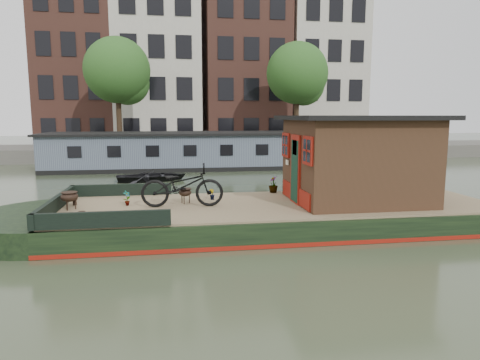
{
  "coord_description": "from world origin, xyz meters",
  "views": [
    {
      "loc": [
        -2.92,
        -11.34,
        3.06
      ],
      "look_at": [
        -1.06,
        0.5,
        1.26
      ],
      "focal_mm": 32.0,
      "sensor_mm": 36.0,
      "label": 1
    }
  ],
  "objects": [
    {
      "name": "dinghy",
      "position": [
        -3.95,
        9.26,
        0.34
      ],
      "size": [
        3.6,
        2.81,
        0.68
      ],
      "primitive_type": "imported",
      "rotation": [
        0.0,
        0.0,
        1.72
      ],
      "color": "black",
      "rests_on": "ground"
    },
    {
      "name": "bow_bulwark",
      "position": [
        -5.07,
        0.0,
        0.82
      ],
      "size": [
        3.0,
        4.0,
        0.35
      ],
      "color": "black",
      "rests_on": "houseboat_deck"
    },
    {
      "name": "tree_right",
      "position": [
        6.14,
        19.07,
        5.89
      ],
      "size": [
        4.4,
        4.4,
        7.4
      ],
      "color": "#332316",
      "rests_on": "quay"
    },
    {
      "name": "bollard_port",
      "position": [
        -5.6,
        0.64,
        0.74
      ],
      "size": [
        0.15,
        0.15,
        0.18
      ],
      "primitive_type": "cylinder",
      "color": "black",
      "rests_on": "houseboat_deck"
    },
    {
      "name": "bicycle",
      "position": [
        -2.7,
        -0.01,
        1.22
      ],
      "size": [
        2.22,
        0.88,
        1.15
      ],
      "primitive_type": "imported",
      "rotation": [
        0.0,
        0.0,
        1.51
      ],
      "color": "black",
      "rests_on": "houseboat_deck"
    },
    {
      "name": "townhouse_row",
      "position": [
        0.15,
        27.5,
        7.9
      ],
      "size": [
        27.25,
        8.0,
        16.5
      ],
      "color": "brown",
      "rests_on": "ground"
    },
    {
      "name": "potted_plant_a",
      "position": [
        -4.18,
        0.38,
        0.85
      ],
      "size": [
        0.25,
        0.26,
        0.41
      ],
      "primitive_type": "imported",
      "rotation": [
        0.0,
        0.0,
        0.88
      ],
      "color": "#9F382D",
      "rests_on": "houseboat_deck"
    },
    {
      "name": "bollard_stbd",
      "position": [
        -5.07,
        -1.08,
        0.75
      ],
      "size": [
        0.17,
        0.17,
        0.19
      ],
      "primitive_type": "cylinder",
      "color": "black",
      "rests_on": "houseboat_deck"
    },
    {
      "name": "brazier_front",
      "position": [
        -2.62,
        0.43,
        0.86
      ],
      "size": [
        0.47,
        0.47,
        0.42
      ],
      "primitive_type": null,
      "rotation": [
        0.0,
        0.0,
        0.24
      ],
      "color": "black",
      "rests_on": "houseboat_deck"
    },
    {
      "name": "potted_plant_b",
      "position": [
        -1.84,
        0.83,
        0.81
      ],
      "size": [
        0.22,
        0.21,
        0.31
      ],
      "primitive_type": "imported",
      "rotation": [
        0.0,
        0.0,
        2.45
      ],
      "color": "brown",
      "rests_on": "houseboat_deck"
    },
    {
      "name": "far_houseboat",
      "position": [
        0.0,
        14.0,
        0.97
      ],
      "size": [
        20.4,
        4.4,
        2.11
      ],
      "color": "slate",
      "rests_on": "ground"
    },
    {
      "name": "cabin",
      "position": [
        2.19,
        0.0,
        1.88
      ],
      "size": [
        4.0,
        3.5,
        2.42
      ],
      "color": "#332213",
      "rests_on": "houseboat_deck"
    },
    {
      "name": "brazier_rear",
      "position": [
        -5.6,
        0.09,
        0.88
      ],
      "size": [
        0.53,
        0.53,
        0.47
      ],
      "primitive_type": null,
      "rotation": [
        0.0,
        0.0,
        -0.25
      ],
      "color": "black",
      "rests_on": "houseboat_deck"
    },
    {
      "name": "houseboat_deck",
      "position": [
        0.0,
        0.0,
        0.62
      ],
      "size": [
        11.8,
        3.8,
        0.05
      ],
      "primitive_type": "cube",
      "color": "#847151",
      "rests_on": "houseboat_hull"
    },
    {
      "name": "houseboat_hull",
      "position": [
        -1.33,
        0.0,
        0.27
      ],
      "size": [
        14.01,
        4.02,
        0.6
      ],
      "color": "black",
      "rests_on": "ground"
    },
    {
      "name": "tree_left",
      "position": [
        -6.36,
        19.07,
        5.89
      ],
      "size": [
        4.4,
        4.4,
        7.4
      ],
      "color": "#332316",
      "rests_on": "quay"
    },
    {
      "name": "quay",
      "position": [
        0.0,
        20.5,
        0.45
      ],
      "size": [
        60.0,
        6.0,
        0.9
      ],
      "primitive_type": "cube",
      "color": "#47443F",
      "rests_on": "ground"
    },
    {
      "name": "ground",
      "position": [
        0.0,
        0.0,
        0.0
      ],
      "size": [
        120.0,
        120.0,
        0.0
      ],
      "primitive_type": "plane",
      "color": "#273421",
      "rests_on": "ground"
    },
    {
      "name": "potted_plant_d",
      "position": [
        0.2,
        1.7,
        0.91
      ],
      "size": [
        0.31,
        0.31,
        0.52
      ],
      "primitive_type": "imported",
      "rotation": [
        0.0,
        0.0,
        4.76
      ],
      "color": "maroon",
      "rests_on": "houseboat_deck"
    }
  ]
}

